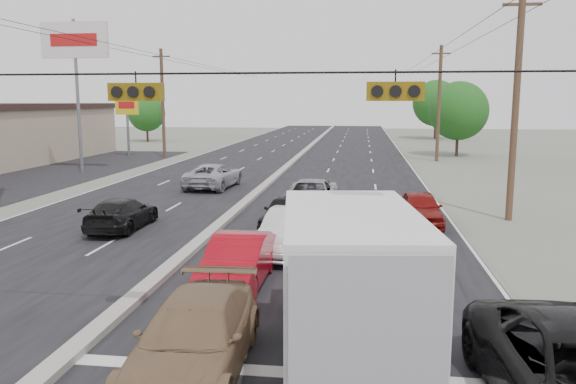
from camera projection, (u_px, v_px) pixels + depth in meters
The scene contains 22 objects.
ground at pixel (81, 349), 12.06m from camera, with size 200.00×200.00×0.00m, color #606356.
road_surface at pixel (281, 173), 41.42m from camera, with size 20.00×160.00×0.02m, color black.
center_median at pixel (281, 172), 41.40m from camera, with size 0.50×160.00×0.20m, color gray.
parking_lot at pixel (27, 178), 38.72m from camera, with size 10.00×42.00×0.02m, color black.
utility_pole_left_c at pixel (163, 103), 52.00m from camera, with size 1.60×0.30×10.00m.
utility_pole_right_b at pixel (516, 105), 24.31m from camera, with size 1.60×0.30×10.00m.
utility_pole_right_c at pixel (439, 103), 48.77m from camera, with size 1.60×0.30×10.00m.
traffic_signals at pixel (131, 90), 11.00m from camera, with size 25.00×0.30×0.54m.
pole_sign_billboard at pixel (75, 50), 39.91m from camera, with size 5.00×0.25×11.00m.
pole_sign_far at pixel (127, 110), 52.56m from camera, with size 2.20×0.25×6.00m.
tree_left_far at pixel (147, 113), 73.02m from camera, with size 4.80×4.80×6.12m.
tree_right_mid at pixel (459, 111), 53.47m from camera, with size 5.60×5.60×7.14m.
tree_right_far at pixel (436, 103), 77.70m from camera, with size 6.40×6.40×8.16m.
box_truck at pixel (347, 287), 10.85m from camera, with size 3.08×6.81×3.34m.
tan_sedan at pixel (195, 339), 10.85m from camera, with size 2.06×5.06×1.47m, color #826546.
red_sedan at pixel (238, 262), 16.01m from camera, with size 1.54×4.41×1.45m, color #9B0914.
queue_car_a at pixel (287, 212), 23.32m from camera, with size 1.68×4.17×1.42m, color black.
queue_car_b at pixel (290, 232), 19.58m from camera, with size 1.60×4.59×1.51m, color silver.
queue_car_c at pixel (311, 196), 27.18m from camera, with size 2.43×5.26×1.46m, color #93959A.
queue_car_e at pixel (420, 209), 24.04m from camera, with size 1.68×4.18×1.42m, color maroon.
oncoming_near at pixel (122, 214), 23.21m from camera, with size 1.82×4.48×1.30m, color black.
oncoming_far at pixel (214, 176), 34.31m from camera, with size 2.45×5.32×1.48m, color #A2A4AA.
Camera 1 is at (5.91, -10.68, 5.28)m, focal length 35.00 mm.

